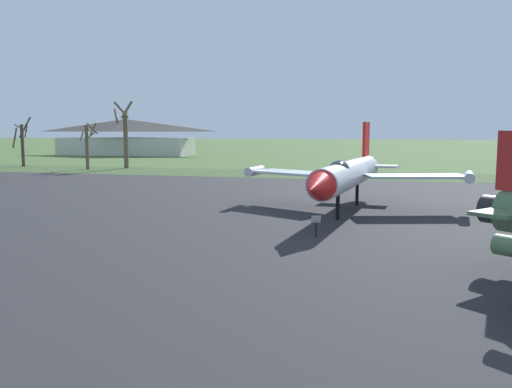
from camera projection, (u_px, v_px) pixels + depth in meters
asphalt_apron at (167, 232)px, 27.62m from camera, size 96.97×62.54×0.05m
grass_verge_strip at (299, 174)px, 63.39m from camera, size 156.97×12.00×0.06m
jet_fighter_rear_center at (348, 174)px, 33.81m from camera, size 15.05×17.81×5.79m
info_placard_rear_center at (316, 224)px, 26.23m from camera, size 0.51×0.36×1.11m
bare_tree_far_left at (22, 142)px, 76.29m from camera, size 2.62×2.54×7.09m
bare_tree_left_of_center at (88, 144)px, 70.66m from camera, size 2.28×2.55×6.14m
bare_tree_center at (125, 134)px, 72.82m from camera, size 2.87×2.81×9.11m
visitor_building at (126, 137)px, 112.85m from camera, size 28.97×10.80×7.43m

